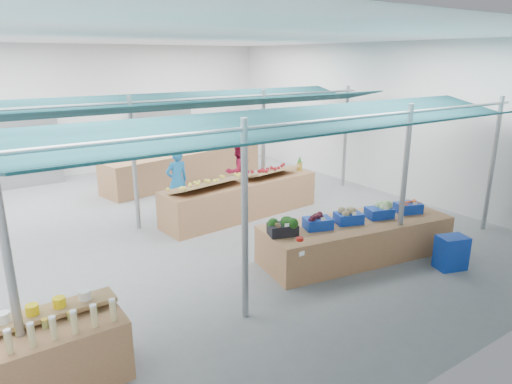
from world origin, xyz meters
The scene contains 23 objects.
floor centered at (0.00, 0.00, 0.00)m, with size 13.00×13.00×0.00m, color slate.
hall centered at (0.00, 1.44, 2.65)m, with size 13.00×13.00×13.00m.
pole_grid centered at (0.75, -1.75, 1.81)m, with size 10.00×4.60×3.00m.
awnings centered at (0.75, -1.75, 2.78)m, with size 9.50×7.08×0.30m.
back_shelving_left centered at (-2.50, 6.00, 1.00)m, with size 2.00×0.50×2.00m, color #B23F33.
back_shelving_right centered at (2.00, 6.00, 1.00)m, with size 2.00×0.50×2.00m, color #B23F33.
bottle_shelf centered at (-3.78, -4.01, 0.44)m, with size 1.79×1.10×1.08m.
veg_counter centered at (1.96, -3.41, 0.37)m, with size 3.79×1.26×0.74m, color #92613F.
fruit_counter centered at (1.42, -0.11, 0.44)m, with size 4.13×0.98×0.89m, color #92613F.
far_counter centered at (1.74, 3.63, 0.49)m, with size 5.42×1.08×0.98m, color #92613F.
crate_stack centered at (3.03, -4.78, 0.32)m, with size 0.53×0.37×0.63m, color #0E339E.
vendor_left centered at (0.22, 0.99, 0.83)m, with size 0.60×0.40×1.65m, color #1C74BC.
vendor_right centered at (2.02, 0.99, 0.83)m, with size 0.80×0.63×1.65m, color maroon.
crate_broccoli centered at (0.35, -3.15, 0.90)m, with size 0.59×0.49×0.35m.
crate_beets centered at (1.08, -3.27, 0.87)m, with size 0.59×0.49×0.29m.
crate_celeriac centered at (1.75, -3.38, 0.88)m, with size 0.59×0.49×0.31m.
crate_cabbage centered at (2.48, -3.50, 0.90)m, with size 0.59×0.49×0.35m.
crate_carrots centered at (3.21, -3.62, 0.85)m, with size 0.59×0.49×0.29m.
sparrow centered at (0.17, -3.25, 0.98)m, with size 0.12×0.09×0.11m.
pole_ribbon centered at (-0.10, -4.17, 1.08)m, with size 0.12×0.12×0.28m.
apple_heap_yellow centered at (0.45, -0.30, 1.05)m, with size 1.99×1.02×0.27m.
apple_heap_red centered at (2.26, -0.14, 1.05)m, with size 1.60×0.95×0.27m.
pineapple centered at (3.29, -0.05, 1.07)m, with size 0.14×0.14×0.39m.
Camera 1 is at (-4.32, -9.15, 3.77)m, focal length 32.00 mm.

